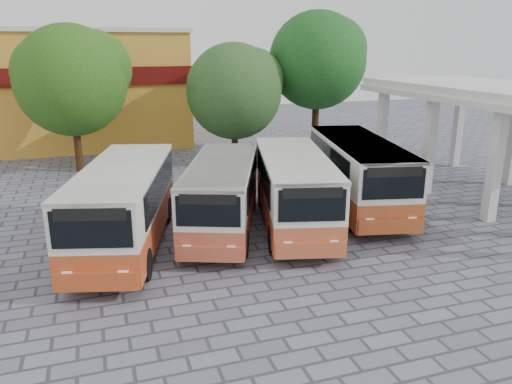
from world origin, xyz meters
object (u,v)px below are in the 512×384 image
object	(u,v)px
bus_far_left	(124,202)
bus_centre_left	(222,192)
bus_far_right	(358,170)
bus_centre_right	(294,186)

from	to	relation	value
bus_far_left	bus_centre_left	xyz separation A→B (m)	(3.82, 0.59, -0.14)
bus_far_left	bus_far_right	world-z (taller)	bus_far_right
bus_far_right	bus_centre_left	bearing A→B (deg)	-160.28
bus_far_left	bus_centre_right	distance (m)	6.70
bus_centre_left	bus_centre_right	bearing A→B (deg)	11.78
bus_far_left	bus_centre_left	size ratio (longest dim) A/B	1.08
bus_centre_left	bus_far_right	world-z (taller)	bus_far_right
bus_far_left	bus_centre_left	distance (m)	3.87
bus_centre_left	bus_far_right	bearing A→B (deg)	28.17
bus_centre_right	bus_far_right	world-z (taller)	bus_far_right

